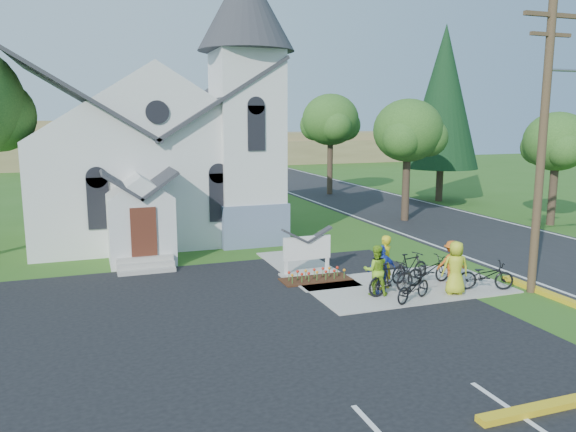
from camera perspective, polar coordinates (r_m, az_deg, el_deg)
name	(u,v)px	position (r m, az deg, el deg)	size (l,w,h in m)	color
ground	(374,295)	(19.51, 8.75, -7.97)	(120.00, 120.00, 0.00)	#315F1B
parking_lot	(176,345)	(15.58, -11.28, -12.72)	(20.00, 16.00, 0.02)	black
road	(400,211)	(37.05, 11.33, 0.51)	(8.00, 90.00, 0.02)	black
sidewalk	(405,286)	(20.64, 11.78, -6.99)	(7.00, 4.00, 0.05)	#A49D94
church	(159,132)	(28.97, -12.98, 8.28)	(12.35, 12.00, 13.00)	white
church_sign	(307,248)	(21.53, 1.94, -3.31)	(2.20, 0.40, 1.70)	#A49D94
flower_bed	(316,280)	(20.98, 2.84, -6.48)	(2.60, 1.10, 0.07)	#361B0E
utility_pole	(544,135)	(20.58, 24.60, 7.50)	(3.45, 0.28, 10.00)	#4B3525
tree_road_near	(408,131)	(33.23, 12.08, 8.43)	(4.00, 4.00, 7.05)	#382B1E
tree_road_mid	(331,120)	(44.09, 4.34, 9.68)	(4.40, 4.40, 7.80)	#382B1E
tree_road_far	(557,142)	(34.48, 25.64, 6.77)	(3.60, 3.60, 6.30)	#382B1E
conifer	(443,97)	(41.84, 15.52, 11.55)	(5.20, 5.20, 12.40)	#382B1E
distant_hills	(187,148)	(73.73, -10.19, 6.85)	(61.00, 10.00, 5.60)	olive
cyclist_0	(384,262)	(19.84, 9.74, -4.66)	(0.70, 0.46, 1.92)	gold
bike_0	(413,287)	(18.90, 12.59, -7.07)	(0.61, 1.75, 0.92)	black
cyclist_1	(376,270)	(19.16, 8.91, -5.46)	(0.84, 0.65, 1.73)	#7EB522
bike_1	(391,278)	(19.35, 10.47, -6.26)	(0.53, 1.89, 1.14)	black
cyclist_2	(382,270)	(19.32, 9.52, -5.40)	(0.99, 0.41, 1.69)	blue
bike_2	(429,270)	(20.91, 14.11, -5.36)	(0.67, 1.92, 1.01)	black
cyclist_3	(451,262)	(21.11, 16.25, -4.52)	(1.01, 0.58, 1.57)	#D35C17
bike_3	(410,267)	(20.99, 12.27, -5.10)	(0.51, 1.82, 1.09)	black
cyclist_4	(456,268)	(19.86, 16.65, -5.06)	(0.90, 0.58, 1.83)	gold
bike_4	(486,275)	(20.79, 19.44, -5.72)	(0.67, 1.92, 1.01)	black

